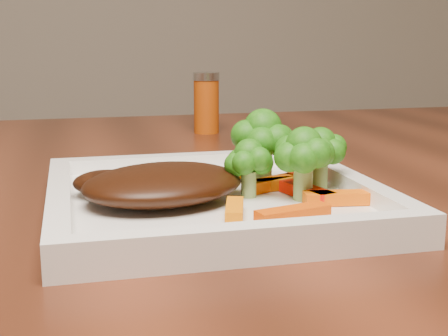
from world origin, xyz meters
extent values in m
cube|color=white|center=(-0.20, -0.37, 0.76)|extent=(0.27, 0.27, 0.01)
ellipsoid|color=black|center=(-0.24, -0.37, 0.78)|extent=(0.16, 0.14, 0.03)
cube|color=#D54503|center=(-0.16, -0.45, 0.77)|extent=(0.06, 0.03, 0.01)
cube|color=#F15D03|center=(-0.10, -0.41, 0.77)|extent=(0.06, 0.02, 0.01)
cube|color=orange|center=(-0.20, -0.43, 0.77)|extent=(0.03, 0.05, 0.01)
cube|color=#F52803|center=(-0.10, -0.33, 0.77)|extent=(0.06, 0.04, 0.01)
cube|color=orange|center=(-0.17, -0.31, 0.77)|extent=(0.06, 0.05, 0.01)
cube|color=#FF1B04|center=(-0.12, -0.39, 0.77)|extent=(0.03, 0.06, 0.01)
cube|color=#FC5804|center=(-0.14, -0.35, 0.77)|extent=(0.05, 0.04, 0.01)
cylinder|color=#A23E09|center=(-0.11, 0.06, 0.80)|extent=(0.05, 0.05, 0.09)
cube|color=#CD5C03|center=(-0.14, -0.35, 0.77)|extent=(0.05, 0.02, 0.01)
camera|label=1|loc=(-0.31, -0.87, 0.90)|focal=50.00mm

